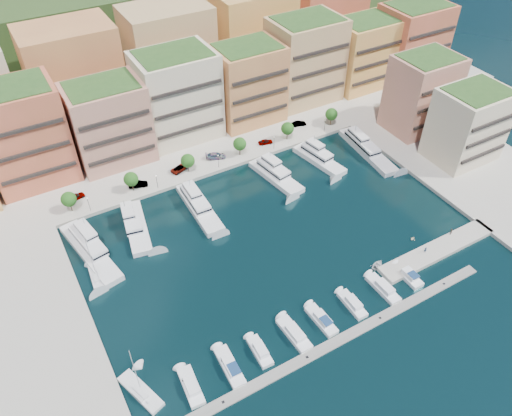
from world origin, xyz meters
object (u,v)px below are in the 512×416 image
object	(u,v)px
cruiser_2	(260,351)
cruiser_6	(383,289)
yacht_0	(89,248)
car_5	(299,124)
lamppost_4	(325,124)
yacht_4	(275,174)
lamppost_3	(274,141)
yacht_5	(318,157)
lamppost_1	(157,179)
yacht_1	(136,225)
tree_4	(287,128)
cruiser_3	(294,334)
tree_0	(69,199)
tree_3	(240,144)
yacht_6	(365,148)
car_4	(266,142)
tree_1	(131,179)
cruiser_1	(230,367)
sailboat_0	(141,392)
car_2	(180,168)
car_3	(216,156)
lamppost_2	(218,159)
tender_0	(378,265)
sailboat_2	(98,278)
person_0	(425,250)
cruiser_5	(352,304)
car_1	(138,184)
cruiser_4	(322,320)
lamppost_0	(88,202)
person_1	(451,232)
tree_5	(331,114)
car_0	(76,197)
tree_2	(188,161)
tender_1	(413,238)
yacht_2	(198,205)
cruiser_0	(191,387)

from	to	relation	value
cruiser_2	cruiser_6	bearing A→B (deg)	-0.03
yacht_0	car_5	xyz separation A→B (m)	(71.25, 19.73, 0.53)
lamppost_4	yacht_4	world-z (taller)	yacht_4
lamppost_3	car_5	bearing A→B (deg)	27.13
yacht_5	lamppost_3	bearing A→B (deg)	129.75
lamppost_4	yacht_0	world-z (taller)	yacht_0
lamppost_1	yacht_1	world-z (taller)	yacht_1
tree_4	cruiser_3	xyz separation A→B (m)	(-35.40, -58.10, -4.20)
tree_0	lamppost_3	size ratio (longest dim) A/B	1.35
cruiser_2	tree_3	bearing A→B (deg)	64.86
yacht_6	yacht_5	bearing A→B (deg)	168.43
car_4	car_5	distance (m)	14.39
tree_1	tree_0	bearing A→B (deg)	180.00
yacht_4	cruiser_6	xyz separation A→B (m)	(-0.30, -45.18, -0.54)
cruiser_6	car_5	size ratio (longest dim) A/B	1.95
tree_0	lamppost_1	xyz separation A→B (m)	(22.00, -2.30, -0.92)
yacht_1	cruiser_1	distance (m)	45.14
yacht_4	sailboat_0	world-z (taller)	sailboat_0
yacht_1	car_2	size ratio (longest dim) A/B	3.62
car_3	lamppost_1	bearing A→B (deg)	123.79
lamppost_2	tender_0	distance (m)	52.11
car_3	cruiser_3	bearing A→B (deg)	-170.63
tree_1	sailboat_2	bearing A→B (deg)	-124.96
tree_1	car_2	bearing A→B (deg)	7.30
cruiser_1	person_0	distance (m)	52.43
yacht_5	cruiser_5	bearing A→B (deg)	-117.13
sailboat_2	car_1	world-z (taller)	sailboat_2
yacht_5	car_3	distance (m)	29.07
tree_1	cruiser_4	bearing A→B (deg)	-71.71
yacht_6	tender_0	bearing A→B (deg)	-125.65
yacht_5	lamppost_0	bearing A→B (deg)	170.74
car_4	person_1	bearing A→B (deg)	-147.77
cruiser_1	person_1	world-z (taller)	person_1
tree_5	lamppost_4	size ratio (longest dim) A/B	1.35
car_0	car_1	bearing A→B (deg)	-112.81
cruiser_2	cruiser_5	size ratio (longest dim) A/B	0.94
yacht_0	yacht_1	size ratio (longest dim) A/B	1.26
car_0	car_5	size ratio (longest dim) A/B	1.05
yacht_1	sailboat_0	bearing A→B (deg)	-108.62
tree_3	cruiser_2	xyz separation A→B (m)	(-27.26, -58.08, -4.20)
sailboat_0	car_4	size ratio (longest dim) A/B	3.09
cruiser_5	sailboat_0	distance (m)	45.24
tree_2	tender_1	distance (m)	61.42
tree_0	tree_5	size ratio (longest dim) A/B	1.00
tree_5	tender_1	distance (m)	51.38
sailboat_0	car_1	distance (m)	58.68
tree_2	tender_0	world-z (taller)	tree_2
yacht_1	yacht_2	world-z (taller)	same
tender_1	cruiser_0	bearing A→B (deg)	86.03
sailboat_2	tender_1	xyz separation A→B (m)	(68.70, -25.55, 0.05)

